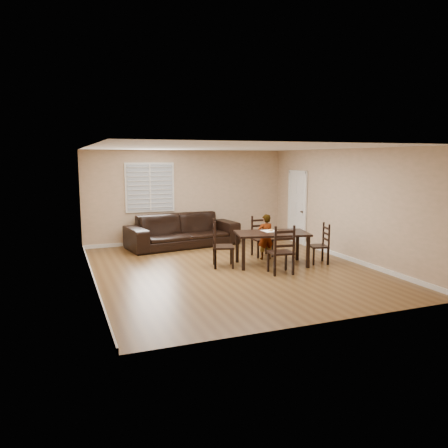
{
  "coord_description": "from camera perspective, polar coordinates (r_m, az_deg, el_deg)",
  "views": [
    {
      "loc": [
        -3.61,
        -8.85,
        2.48
      ],
      "look_at": [
        -0.09,
        0.23,
        1.0
      ],
      "focal_mm": 35.0,
      "sensor_mm": 36.0,
      "label": 1
    }
  ],
  "objects": [
    {
      "name": "ground",
      "position": [
        9.87,
        1.0,
        -5.91
      ],
      "size": [
        7.0,
        7.0,
        0.0
      ],
      "primitive_type": "plane",
      "color": "brown",
      "rests_on": "ground"
    },
    {
      "name": "sofa",
      "position": [
        12.35,
        -5.4,
        -0.84
      ],
      "size": [
        3.26,
        1.67,
        0.91
      ],
      "primitive_type": "imported",
      "rotation": [
        0.0,
        0.0,
        0.15
      ],
      "color": "black",
      "rests_on": "ground"
    },
    {
      "name": "chair_near",
      "position": [
        11.2,
        4.75,
        -1.76
      ],
      "size": [
        0.47,
        0.44,
        1.02
      ],
      "rotation": [
        0.0,
        0.0,
        -0.02
      ],
      "color": "black",
      "rests_on": "ground"
    },
    {
      "name": "donut",
      "position": [
        10.33,
        6.13,
        -0.77
      ],
      "size": [
        0.11,
        0.11,
        0.04
      ],
      "color": "#DA9A4E",
      "rests_on": "napkin"
    },
    {
      "name": "child",
      "position": [
        10.76,
        5.44,
        -1.68
      ],
      "size": [
        0.41,
        0.28,
        1.12
      ],
      "primitive_type": "imported",
      "rotation": [
        0.0,
        0.0,
        3.12
      ],
      "color": "gray",
      "rests_on": "ground"
    },
    {
      "name": "chair_left",
      "position": [
        9.96,
        -0.84,
        -2.86
      ],
      "size": [
        0.58,
        0.6,
        1.09
      ],
      "rotation": [
        0.0,
        0.0,
        1.29
      ],
      "color": "black",
      "rests_on": "ground"
    },
    {
      "name": "chair_far",
      "position": [
        9.37,
        7.72,
        -3.71
      ],
      "size": [
        0.53,
        0.5,
        1.07
      ],
      "rotation": [
        0.0,
        0.0,
        3.04
      ],
      "color": "black",
      "rests_on": "ground"
    },
    {
      "name": "chair_right",
      "position": [
        10.6,
        12.82,
        -2.7
      ],
      "size": [
        0.49,
        0.52,
        0.96
      ],
      "rotation": [
        0.0,
        0.0,
        -1.81
      ],
      "color": "black",
      "rests_on": "ground"
    },
    {
      "name": "napkin",
      "position": [
        10.33,
        6.01,
        -0.9
      ],
      "size": [
        0.36,
        0.36,
        0.0
      ],
      "primitive_type": "cube",
      "rotation": [
        0.0,
        0.0,
        0.07
      ],
      "color": "white",
      "rests_on": "dining_table"
    },
    {
      "name": "room",
      "position": [
        9.76,
        0.83,
        4.68
      ],
      "size": [
        6.04,
        7.04,
        2.72
      ],
      "color": "tan",
      "rests_on": "ground"
    },
    {
      "name": "dining_table",
      "position": [
        10.16,
        6.27,
        -1.57
      ],
      "size": [
        1.82,
        1.27,
        0.77
      ],
      "rotation": [
        0.0,
        0.0,
        -0.22
      ],
      "color": "black",
      "rests_on": "ground"
    }
  ]
}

